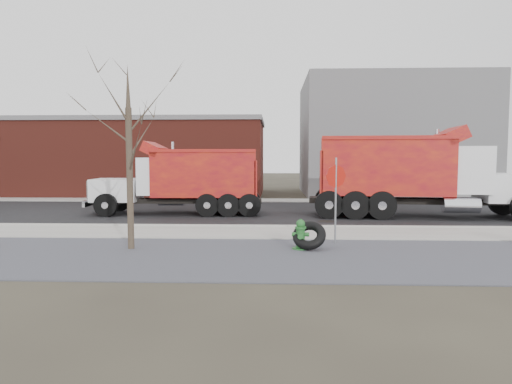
{
  "coord_description": "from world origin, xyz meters",
  "views": [
    {
      "loc": [
        0.87,
        -15.27,
        2.63
      ],
      "look_at": [
        0.23,
        0.74,
        1.4
      ],
      "focal_mm": 32.0,
      "sensor_mm": 36.0,
      "label": 1
    }
  ],
  "objects_px": {
    "dump_truck_red_a": "(414,172)",
    "stop_sign": "(336,185)",
    "truck_tire": "(309,235)",
    "dump_truck_red_b": "(185,178)",
    "fire_hydrant": "(301,236)"
  },
  "relations": [
    {
      "from": "fire_hydrant",
      "to": "dump_truck_red_a",
      "type": "distance_m",
      "value": 9.23
    },
    {
      "from": "stop_sign",
      "to": "dump_truck_red_a",
      "type": "height_order",
      "value": "dump_truck_red_a"
    },
    {
      "from": "stop_sign",
      "to": "dump_truck_red_b",
      "type": "distance_m",
      "value": 9.12
    },
    {
      "from": "truck_tire",
      "to": "dump_truck_red_b",
      "type": "height_order",
      "value": "dump_truck_red_b"
    },
    {
      "from": "fire_hydrant",
      "to": "truck_tire",
      "type": "bearing_deg",
      "value": 5.32
    },
    {
      "from": "fire_hydrant",
      "to": "truck_tire",
      "type": "relative_size",
      "value": 0.78
    },
    {
      "from": "fire_hydrant",
      "to": "stop_sign",
      "type": "height_order",
      "value": "stop_sign"
    },
    {
      "from": "stop_sign",
      "to": "dump_truck_red_b",
      "type": "height_order",
      "value": "dump_truck_red_b"
    },
    {
      "from": "truck_tire",
      "to": "dump_truck_red_a",
      "type": "relative_size",
      "value": 0.12
    },
    {
      "from": "stop_sign",
      "to": "dump_truck_red_a",
      "type": "xyz_separation_m",
      "value": [
        4.25,
        6.35,
        0.18
      ]
    },
    {
      "from": "dump_truck_red_a",
      "to": "dump_truck_red_b",
      "type": "relative_size",
      "value": 1.26
    },
    {
      "from": "truck_tire",
      "to": "dump_truck_red_b",
      "type": "distance_m",
      "value": 9.48
    },
    {
      "from": "truck_tire",
      "to": "fire_hydrant",
      "type": "bearing_deg",
      "value": -179.03
    },
    {
      "from": "fire_hydrant",
      "to": "truck_tire",
      "type": "height_order",
      "value": "fire_hydrant"
    },
    {
      "from": "dump_truck_red_a",
      "to": "stop_sign",
      "type": "bearing_deg",
      "value": -118.6
    }
  ]
}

